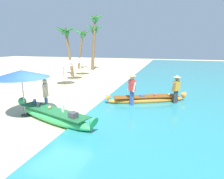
{
  "coord_description": "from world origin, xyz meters",
  "views": [
    {
      "loc": [
        4.76,
        -7.21,
        3.21
      ],
      "look_at": [
        1.87,
        2.31,
        0.9
      ],
      "focal_mm": 30.7,
      "sensor_mm": 36.0,
      "label": 1
    }
  ],
  "objects": [
    {
      "name": "person_tourist_customer",
      "position": [
        -0.71,
        0.17,
        0.96
      ],
      "size": [
        0.46,
        0.57,
        1.7
      ],
      "color": "#3D5BA8",
      "rests_on": "ground"
    },
    {
      "name": "palm_tree_leaning_seaward",
      "position": [
        -4.84,
        16.59,
        4.82
      ],
      "size": [
        2.91,
        2.97,
        5.9
      ],
      "color": "brown",
      "rests_on": "ground"
    },
    {
      "name": "boat_green_foreground",
      "position": [
        0.16,
        -0.63,
        0.3
      ],
      "size": [
        4.63,
        2.06,
        0.86
      ],
      "color": "#38B760",
      "rests_on": "ground"
    },
    {
      "name": "palm_tree_tall_inland",
      "position": [
        -5.66,
        10.89,
        4.26
      ],
      "size": [
        2.64,
        2.92,
        5.2
      ],
      "color": "brown",
      "rests_on": "ground"
    },
    {
      "name": "boat_orange_midground",
      "position": [
        3.59,
        3.26,
        0.24
      ],
      "size": [
        4.39,
        2.42,
        0.7
      ],
      "color": "orange",
      "rests_on": "ground"
    },
    {
      "name": "palm_tree_mid_cluster",
      "position": [
        -6.74,
        17.03,
        4.36
      ],
      "size": [
        2.83,
        2.39,
        5.43
      ],
      "color": "brown",
      "rests_on": "ground"
    },
    {
      "name": "palm_tree_far_behind",
      "position": [
        -4.62,
        16.37,
        5.59
      ],
      "size": [
        2.5,
        2.36,
        7.05
      ],
      "color": "brown",
      "rests_on": "ground"
    },
    {
      "name": "parasol_row_0",
      "position": [
        -3.58,
        6.59,
        1.75
      ],
      "size": [
        1.6,
        1.6,
        1.91
      ],
      "color": "#8E6B47",
      "rests_on": "ground"
    },
    {
      "name": "person_vendor_assistant",
      "position": [
        5.16,
        3.49,
        0.96
      ],
      "size": [
        0.5,
        0.54,
        1.66
      ],
      "color": "#333842",
      "rests_on": "ground"
    },
    {
      "name": "person_vendor_hatted",
      "position": [
        2.93,
        2.41,
        1.04
      ],
      "size": [
        0.54,
        0.52,
        1.79
      ],
      "color": "#3D5BA8",
      "rests_on": "ground"
    },
    {
      "name": "ground_plane",
      "position": [
        0.0,
        0.0,
        0.0
      ],
      "size": [
        80.0,
        80.0,
        0.0
      ],
      "primitive_type": "plane",
      "color": "beige"
    },
    {
      "name": "patio_umbrella_large",
      "position": [
        -1.55,
        -0.32,
        1.96
      ],
      "size": [
        2.47,
        2.47,
        2.14
      ],
      "color": "#B7B7BC",
      "rests_on": "ground"
    },
    {
      "name": "parasol_row_2",
      "position": [
        -4.58,
        12.09,
        1.75
      ],
      "size": [
        1.6,
        1.6,
        1.91
      ],
      "color": "#8E6B47",
      "rests_on": "ground"
    },
    {
      "name": "parasol_row_1",
      "position": [
        -4.11,
        9.23,
        1.75
      ],
      "size": [
        1.6,
        1.6,
        1.91
      ],
      "color": "#8E6B47",
      "rests_on": "ground"
    }
  ]
}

